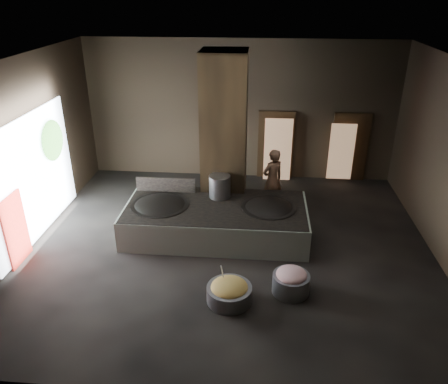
# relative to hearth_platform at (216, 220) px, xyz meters

# --- Properties ---
(floor) EXTENTS (10.00, 9.00, 0.10)m
(floor) POSITION_rel_hearth_platform_xyz_m (0.40, -0.52, -0.46)
(floor) COLOR black
(floor) RESTS_ON ground
(ceiling) EXTENTS (10.00, 9.00, 0.10)m
(ceiling) POSITION_rel_hearth_platform_xyz_m (0.40, -0.52, 4.14)
(ceiling) COLOR black
(ceiling) RESTS_ON back_wall
(back_wall) EXTENTS (10.00, 0.10, 4.50)m
(back_wall) POSITION_rel_hearth_platform_xyz_m (0.40, 4.03, 1.84)
(back_wall) COLOR black
(back_wall) RESTS_ON ground
(front_wall) EXTENTS (10.00, 0.10, 4.50)m
(front_wall) POSITION_rel_hearth_platform_xyz_m (0.40, -5.07, 1.84)
(front_wall) COLOR black
(front_wall) RESTS_ON ground
(left_wall) EXTENTS (0.10, 9.00, 4.50)m
(left_wall) POSITION_rel_hearth_platform_xyz_m (-4.65, -0.52, 1.84)
(left_wall) COLOR black
(left_wall) RESTS_ON ground
(pillar) EXTENTS (1.20, 1.20, 4.50)m
(pillar) POSITION_rel_hearth_platform_xyz_m (0.10, 1.38, 1.84)
(pillar) COLOR black
(pillar) RESTS_ON ground
(hearth_platform) EXTENTS (4.68, 2.25, 0.81)m
(hearth_platform) POSITION_rel_hearth_platform_xyz_m (0.00, 0.00, 0.00)
(hearth_platform) COLOR silver
(hearth_platform) RESTS_ON ground
(platform_cap) EXTENTS (4.57, 2.19, 0.03)m
(platform_cap) POSITION_rel_hearth_platform_xyz_m (0.00, 0.00, 0.41)
(platform_cap) COLOR black
(platform_cap) RESTS_ON hearth_platform
(wok_left) EXTENTS (1.47, 1.47, 0.41)m
(wok_left) POSITION_rel_hearth_platform_xyz_m (-1.45, -0.05, 0.34)
(wok_left) COLOR black
(wok_left) RESTS_ON hearth_platform
(wok_left_rim) EXTENTS (1.50, 1.50, 0.05)m
(wok_left_rim) POSITION_rel_hearth_platform_xyz_m (-1.45, -0.05, 0.41)
(wok_left_rim) COLOR black
(wok_left_rim) RESTS_ON hearth_platform
(wok_right) EXTENTS (1.37, 1.37, 0.39)m
(wok_right) POSITION_rel_hearth_platform_xyz_m (1.35, 0.05, 0.34)
(wok_right) COLOR black
(wok_right) RESTS_ON hearth_platform
(wok_right_rim) EXTENTS (1.40, 1.40, 0.05)m
(wok_right_rim) POSITION_rel_hearth_platform_xyz_m (1.35, 0.05, 0.41)
(wok_right_rim) COLOR black
(wok_right_rim) RESTS_ON hearth_platform
(stock_pot) EXTENTS (0.57, 0.57, 0.61)m
(stock_pot) POSITION_rel_hearth_platform_xyz_m (0.05, 0.55, 0.72)
(stock_pot) COLOR gray
(stock_pot) RESTS_ON hearth_platform
(splash_guard) EXTENTS (1.63, 0.07, 0.41)m
(splash_guard) POSITION_rel_hearth_platform_xyz_m (-1.45, 0.75, 0.62)
(splash_guard) COLOR black
(splash_guard) RESTS_ON hearth_platform
(cook) EXTENTS (0.80, 0.74, 1.85)m
(cook) POSITION_rel_hearth_platform_xyz_m (1.46, 1.54, 0.52)
(cook) COLOR brown
(cook) RESTS_ON ground
(veg_basin) EXTENTS (1.19, 1.19, 0.35)m
(veg_basin) POSITION_rel_hearth_platform_xyz_m (0.55, -2.66, -0.23)
(veg_basin) COLOR slate
(veg_basin) RESTS_ON ground
(veg_fill) EXTENTS (0.77, 0.77, 0.24)m
(veg_fill) POSITION_rel_hearth_platform_xyz_m (0.55, -2.66, -0.06)
(veg_fill) COLOR #97A851
(veg_fill) RESTS_ON veg_basin
(ladle) EXTENTS (0.07, 0.37, 0.67)m
(ladle) POSITION_rel_hearth_platform_xyz_m (0.40, -2.51, 0.14)
(ladle) COLOR gray
(ladle) RESTS_ON veg_basin
(meat_basin) EXTENTS (1.02, 1.02, 0.43)m
(meat_basin) POSITION_rel_hearth_platform_xyz_m (1.83, -2.26, -0.19)
(meat_basin) COLOR slate
(meat_basin) RESTS_ON ground
(meat_fill) EXTENTS (0.66, 0.66, 0.25)m
(meat_fill) POSITION_rel_hearth_platform_xyz_m (1.83, -2.26, 0.04)
(meat_fill) COLOR #D47F8C
(meat_fill) RESTS_ON meat_basin
(doorway_near) EXTENTS (1.18, 0.08, 2.38)m
(doorway_near) POSITION_rel_hearth_platform_xyz_m (1.60, 3.93, 0.69)
(doorway_near) COLOR black
(doorway_near) RESTS_ON ground
(doorway_near_glow) EXTENTS (0.90, 0.04, 2.12)m
(doorway_near_glow) POSITION_rel_hearth_platform_xyz_m (1.66, 3.71, 0.64)
(doorway_near_glow) COLOR #8C6647
(doorway_near_glow) RESTS_ON ground
(doorway_far) EXTENTS (1.18, 0.08, 2.38)m
(doorway_far) POSITION_rel_hearth_platform_xyz_m (4.00, 3.93, 0.69)
(doorway_far) COLOR black
(doorway_far) RESTS_ON ground
(doorway_far_glow) EXTENTS (0.80, 0.04, 1.88)m
(doorway_far_glow) POSITION_rel_hearth_platform_xyz_m (3.71, 3.70, 0.64)
(doorway_far_glow) COLOR #8C6647
(doorway_far_glow) RESTS_ON ground
(left_opening) EXTENTS (0.04, 4.20, 3.10)m
(left_opening) POSITION_rel_hearth_platform_xyz_m (-4.55, -0.32, 1.19)
(left_opening) COLOR white
(left_opening) RESTS_ON ground
(pavilion_sliver) EXTENTS (0.05, 0.90, 1.70)m
(pavilion_sliver) POSITION_rel_hearth_platform_xyz_m (-4.48, -1.62, 0.44)
(pavilion_sliver) COLOR maroon
(pavilion_sliver) RESTS_ON ground
(tree_silhouette) EXTENTS (0.28, 1.10, 1.10)m
(tree_silhouette) POSITION_rel_hearth_platform_xyz_m (-4.45, 0.78, 1.79)
(tree_silhouette) COLOR #194714
(tree_silhouette) RESTS_ON left_opening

